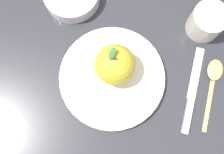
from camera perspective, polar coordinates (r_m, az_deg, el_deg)
ground_plane at (r=0.60m, az=1.75°, el=-0.66°), size 2.40×2.40×0.00m
dinner_plate at (r=0.59m, az=0.00°, el=-0.17°), size 0.23×0.23×0.02m
apple at (r=0.54m, az=0.83°, el=2.67°), size 0.08×0.08×0.09m
cup at (r=0.63m, az=18.93°, el=11.22°), size 0.08×0.08×0.07m
knife at (r=0.61m, az=16.13°, el=-4.12°), size 0.14×0.15×0.01m
spoon at (r=0.63m, az=20.39°, el=-0.05°), size 0.13×0.13×0.01m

